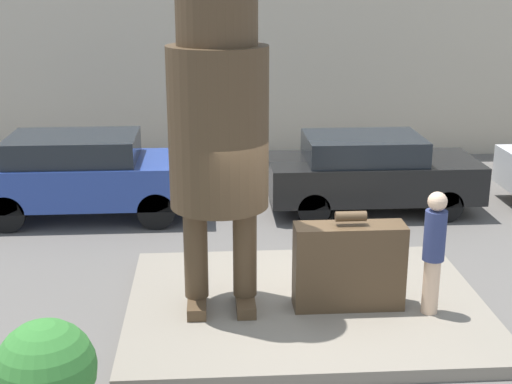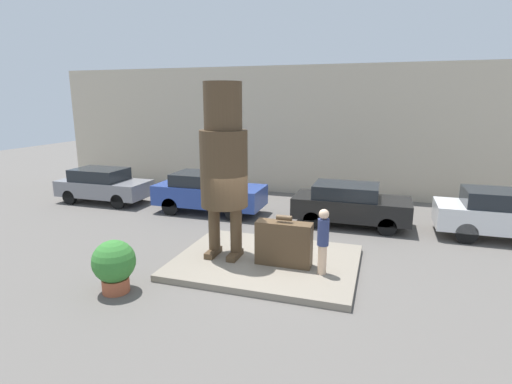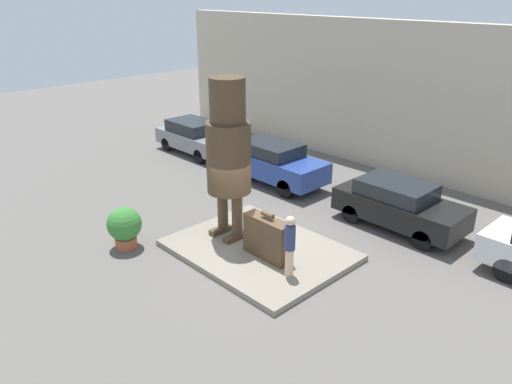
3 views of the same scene
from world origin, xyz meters
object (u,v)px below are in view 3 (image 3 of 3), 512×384
object	(u,v)px
statue_figure	(228,147)
parked_car_grey	(195,136)
giant_suitcase	(267,238)
tourist	(290,243)
parked_car_black	(399,204)
planter_pot	(124,226)
parked_car_blue	(273,162)

from	to	relation	value
statue_figure	parked_car_grey	bearing A→B (deg)	149.40
giant_suitcase	tourist	world-z (taller)	tourist
parked_car_black	planter_pot	xyz separation A→B (m)	(-4.82, -6.99, -0.10)
statue_figure	planter_pot	size ratio (longest dim) A/B	3.71
parked_car_grey	parked_car_black	size ratio (longest dim) A/B	0.98
statue_figure	tourist	size ratio (longest dim) A/B	2.81
tourist	statue_figure	bearing A→B (deg)	172.04
statue_figure	planter_pot	distance (m)	3.83
planter_pot	parked_car_blue	bearing A→B (deg)	96.10
tourist	parked_car_grey	xyz separation A→B (m)	(-10.46, 4.93, -0.30)
statue_figure	parked_car_grey	size ratio (longest dim) A/B	1.18
parked_car_blue	planter_pot	size ratio (longest dim) A/B	3.41
giant_suitcase	planter_pot	bearing A→B (deg)	-145.58
giant_suitcase	tourist	xyz separation A→B (m)	(1.06, -0.26, 0.33)
parked_car_black	planter_pot	world-z (taller)	parked_car_black
tourist	planter_pot	size ratio (longest dim) A/B	1.32
statue_figure	tourist	bearing A→B (deg)	-7.96
giant_suitcase	parked_car_grey	size ratio (longest dim) A/B	0.37
tourist	planter_pot	world-z (taller)	tourist
parked_car_grey	planter_pot	world-z (taller)	parked_car_grey
giant_suitcase	parked_car_black	size ratio (longest dim) A/B	0.36
parked_car_grey	parked_car_black	world-z (taller)	parked_car_black
statue_figure	parked_car_black	xyz separation A→B (m)	(3.03, 4.46, -2.16)
giant_suitcase	parked_car_grey	distance (m)	10.50
parked_car_blue	parked_car_grey	bearing A→B (deg)	178.82
giant_suitcase	statue_figure	bearing A→B (deg)	175.61
statue_figure	planter_pot	xyz separation A→B (m)	(-1.78, -2.53, -2.25)
giant_suitcase	planter_pot	xyz separation A→B (m)	(-3.51, -2.40, -0.07)
tourist	parked_car_grey	bearing A→B (deg)	154.78
parked_car_black	statue_figure	bearing A→B (deg)	-124.22
tourist	planter_pot	bearing A→B (deg)	-154.85
parked_car_blue	parked_car_black	bearing A→B (deg)	0.29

